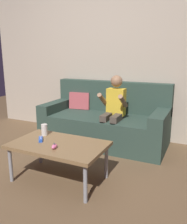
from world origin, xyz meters
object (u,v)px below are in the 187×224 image
at_px(coffee_table, 59,147).
at_px(person_seated_on_couch, 114,108).
at_px(nunchuk_pink, 54,146).
at_px(soda_can, 44,130).
at_px(couch, 105,122).
at_px(game_remote_blue_near_edge, 41,139).

bearing_deg(coffee_table, person_seated_on_couch, 79.33).
xyz_separation_m(nunchuk_pink, soda_can, (-0.31, 0.27, 0.04)).
height_order(coffee_table, soda_can, soda_can).
bearing_deg(soda_can, couch, 75.90).
distance_m(couch, coffee_table, 1.21).
bearing_deg(nunchuk_pink, couch, 91.80).
relative_size(coffee_table, soda_can, 7.65).
relative_size(person_seated_on_couch, coffee_table, 1.05).
relative_size(nunchuk_pink, soda_can, 0.80).
bearing_deg(nunchuk_pink, person_seated_on_couch, 82.36).
xyz_separation_m(person_seated_on_couch, coffee_table, (-0.19, -1.03, -0.20)).
bearing_deg(soda_can, coffee_table, -27.70).
bearing_deg(couch, nunchuk_pink, -88.20).
xyz_separation_m(coffee_table, game_remote_blue_near_edge, (-0.21, -0.00, 0.05)).
distance_m(couch, game_remote_blue_near_edge, 1.24).
bearing_deg(person_seated_on_couch, soda_can, -117.77).
bearing_deg(game_remote_blue_near_edge, soda_can, 112.32).
bearing_deg(nunchuk_pink, game_remote_blue_near_edge, 154.17).
height_order(game_remote_blue_near_edge, soda_can, soda_can).
xyz_separation_m(coffee_table, nunchuk_pink, (0.04, -0.13, 0.06)).
bearing_deg(couch, person_seated_on_couch, -43.46).
height_order(couch, nunchuk_pink, couch).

